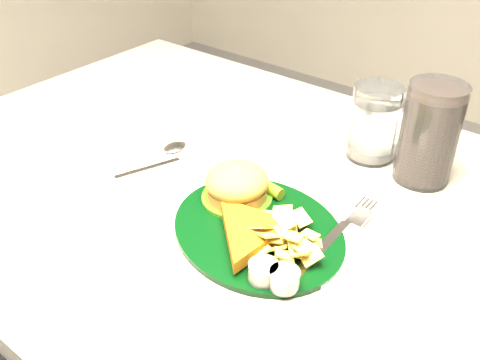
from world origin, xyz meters
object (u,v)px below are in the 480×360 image
object	(u,v)px
dinner_plate	(258,216)
water_glass	(374,123)
fork_napkin	(325,246)
cola_glass	(429,134)
table	(243,345)

from	to	relation	value
dinner_plate	water_glass	xyz separation A→B (m)	(0.03, 0.28, 0.03)
water_glass	fork_napkin	xyz separation A→B (m)	(0.06, -0.26, -0.06)
water_glass	cola_glass	xyz separation A→B (m)	(0.09, -0.01, 0.02)
fork_napkin	water_glass	bearing A→B (deg)	102.71
cola_glass	fork_napkin	distance (m)	0.26
fork_napkin	dinner_plate	bearing A→B (deg)	-165.05
dinner_plate	fork_napkin	bearing A→B (deg)	34.35
dinner_plate	cola_glass	bearing A→B (deg)	83.99
dinner_plate	cola_glass	world-z (taller)	cola_glass
table	water_glass	distance (m)	0.50
table	water_glass	bearing A→B (deg)	62.11
water_glass	cola_glass	bearing A→B (deg)	-6.96
water_glass	table	bearing A→B (deg)	-117.89
dinner_plate	fork_napkin	size ratio (longest dim) A/B	1.39
table	water_glass	size ratio (longest dim) A/B	9.41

